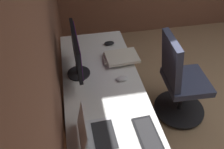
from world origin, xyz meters
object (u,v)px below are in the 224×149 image
(keyboard_main, at_px, (151,142))
(mouse_main, at_px, (109,43))
(book_stack_near, at_px, (121,58))
(mouse_spare, at_px, (122,79))
(drawer_pedestal, at_px, (104,127))
(monitor_primary, at_px, (76,52))
(laptop_leftmost, at_px, (96,133))
(office_chair, at_px, (179,83))

(keyboard_main, relative_size, mouse_main, 4.09)
(book_stack_near, bearing_deg, mouse_main, 11.89)
(keyboard_main, height_order, mouse_spare, mouse_spare)
(mouse_spare, bearing_deg, drawer_pedestal, 132.04)
(drawer_pedestal, height_order, mouse_main, mouse_main)
(keyboard_main, bearing_deg, monitor_primary, 26.81)
(drawer_pedestal, xyz_separation_m, monitor_primary, (0.33, 0.16, 0.62))
(laptop_leftmost, bearing_deg, mouse_spare, -29.91)
(mouse_main, bearing_deg, monitor_primary, 138.90)
(drawer_pedestal, bearing_deg, mouse_main, -14.48)
(monitor_primary, bearing_deg, book_stack_near, -73.86)
(drawer_pedestal, bearing_deg, keyboard_main, -152.19)
(monitor_primary, bearing_deg, keyboard_main, -153.19)
(mouse_spare, bearing_deg, laptop_leftmost, 150.09)
(mouse_main, bearing_deg, drawer_pedestal, 165.52)
(mouse_main, bearing_deg, laptop_leftmost, 164.76)
(laptop_leftmost, bearing_deg, drawer_pedestal, -16.82)
(mouse_main, bearing_deg, book_stack_near, -168.11)
(mouse_spare, relative_size, book_stack_near, 0.32)
(mouse_spare, xyz_separation_m, office_chair, (0.13, -0.64, -0.29))
(monitor_primary, height_order, mouse_main, monitor_primary)
(monitor_primary, relative_size, keyboard_main, 1.25)
(laptop_leftmost, xyz_separation_m, book_stack_near, (0.80, -0.35, -0.02))
(mouse_spare, bearing_deg, book_stack_near, -10.35)
(drawer_pedestal, distance_m, laptop_leftmost, 0.57)
(keyboard_main, bearing_deg, laptop_leftmost, 72.41)
(laptop_leftmost, distance_m, book_stack_near, 0.87)
(mouse_main, xyz_separation_m, mouse_spare, (-0.55, -0.01, 0.00))
(drawer_pedestal, height_order, book_stack_near, book_stack_near)
(laptop_leftmost, bearing_deg, office_chair, -55.02)
(drawer_pedestal, height_order, keyboard_main, keyboard_main)
(keyboard_main, bearing_deg, book_stack_near, -0.33)
(monitor_primary, relative_size, laptop_leftmost, 1.78)
(monitor_primary, xyz_separation_m, mouse_spare, (-0.15, -0.35, -0.22))
(mouse_spare, height_order, book_stack_near, book_stack_near)
(drawer_pedestal, relative_size, office_chair, 0.72)
(monitor_primary, bearing_deg, office_chair, -91.18)
(drawer_pedestal, xyz_separation_m, laptop_leftmost, (-0.35, 0.10, 0.44))
(laptop_leftmost, bearing_deg, keyboard_main, -107.59)
(laptop_leftmost, relative_size, keyboard_main, 0.71)
(monitor_primary, bearing_deg, mouse_spare, -113.49)
(book_stack_near, relative_size, office_chair, 0.34)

